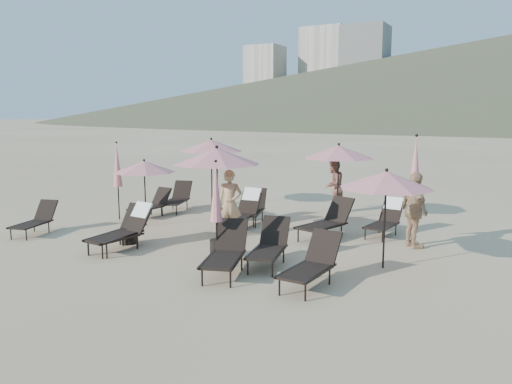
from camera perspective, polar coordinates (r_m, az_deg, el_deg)
The scene contains 27 objects.
ground at distance 11.55m, azimuth -6.32°, elevation -7.90°, with size 800.00×800.00×0.00m, color #D6BA8C.
hotel_skyline at distance 298.30m, azimuth 9.29°, elevation 12.62°, with size 109.00×82.00×55.00m.
lounger_0 at distance 15.29m, azimuth -23.89°, elevation -2.91°, with size 0.96×1.62×0.88m.
lounger_1 at distance 12.83m, azimuth -14.80°, elevation -4.06°, with size 0.82×1.80×1.09m.
lounger_2 at distance 12.89m, azimuth -15.18°, elevation -4.19°, with size 0.78×1.83×1.03m.
lounger_3 at distance 10.52m, azimuth -3.47°, elevation -6.78°, with size 1.24×1.92×1.04m.
lounger_4 at distance 11.10m, azimuth 1.54°, elevation -6.09°, with size 1.01×1.80×0.98m.
lounger_5 at distance 9.83m, azimuth 6.39°, elevation -8.09°, with size 0.75×1.74×0.98m.
lounger_6 at distance 17.61m, azimuth -9.01°, elevation -0.66°, with size 1.12×1.81×0.98m.
lounger_7 at distance 16.72m, azimuth -11.85°, elevation -1.36°, with size 0.67×1.59×0.90m.
lounger_8 at distance 15.52m, azimuth -0.43°, elevation -1.80°, with size 1.12×1.83×0.98m.
lounger_9 at distance 14.81m, azimuth -1.51°, elevation -2.05°, with size 0.74×1.80×1.10m.
lounger_10 at distance 13.62m, azimuth 8.10°, elevation -3.24°, with size 1.17×1.95×1.05m.
lounger_11 at distance 14.31m, azimuth 14.62°, elevation -2.93°, with size 0.78×1.66×0.99m.
umbrella_open_0 at distance 15.21m, azimuth -12.66°, elevation 2.82°, with size 1.88×1.88×2.02m.
umbrella_open_1 at distance 13.14m, azimuth -4.51°, elevation 4.07°, with size 2.35×2.35×2.53m.
umbrella_open_2 at distance 10.97m, azimuth 14.67°, elevation 1.33°, with size 2.04×2.04×2.19m.
umbrella_open_3 at distance 18.21m, azimuth -5.13°, elevation 5.29°, with size 2.33×2.33×2.51m.
umbrella_open_4 at distance 15.94m, azimuth 9.42°, elevation 4.54°, with size 2.28×2.28×2.45m.
umbrella_closed_0 at distance 10.81m, azimuth -4.59°, elevation -0.08°, with size 0.28×0.28×2.36m.
umbrella_closed_1 at distance 13.10m, azimuth 17.72°, elevation 2.56°, with size 0.33×0.33×2.85m.
umbrella_closed_2 at distance 16.34m, azimuth -15.58°, elevation 2.94°, with size 0.29×0.29×2.50m.
side_table_0 at distance 13.39m, azimuth -14.33°, elevation -4.83°, with size 0.38×0.38×0.44m, color black.
side_table_1 at distance 11.75m, azimuth -4.30°, elevation -6.49°, with size 0.42×0.42×0.43m, color black.
beachgoer_a at distance 13.62m, azimuth -3.01°, elevation -1.32°, with size 0.67×0.44×1.85m, color tan.
beachgoer_b at distance 17.25m, azimuth 8.82°, elevation 0.73°, with size 0.90×0.70×1.85m, color #9E6351.
beachgoer_c at distance 13.05m, azimuth 17.67°, elevation -2.00°, with size 1.12×0.47×1.92m, color tan.
Camera 1 is at (6.39, -9.04, 3.29)m, focal length 35.00 mm.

